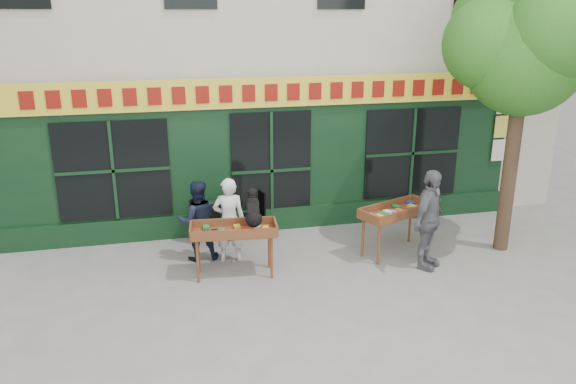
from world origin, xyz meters
name	(u,v)px	position (x,y,z in m)	size (l,w,h in m)	color
ground	(297,276)	(0.00, 0.00, 0.00)	(80.00, 80.00, 0.00)	slate
street_tree	(527,38)	(4.34, 0.36, 4.11)	(3.05, 2.90, 5.60)	#382619
book_cart_center	(234,233)	(-1.09, 0.32, 0.82)	(1.55, 0.76, 0.99)	brown
dog	(253,207)	(-0.74, 0.27, 1.29)	(0.34, 0.60, 0.60)	black
woman	(229,220)	(-1.09, 0.97, 0.82)	(0.60, 0.39, 1.65)	silver
book_cart_right	(396,213)	(2.12, 0.59, 0.82)	(1.62, 1.13, 0.99)	brown
man_right	(429,220)	(2.42, -0.16, 0.94)	(1.10, 0.46, 1.88)	#59595E
bistro_table	(229,214)	(-0.97, 2.06, 0.54)	(0.60, 0.60, 0.76)	black
bistro_chair_left	(199,216)	(-1.59, 2.01, 0.56)	(0.50, 0.50, 0.95)	black
bistro_chair_right	(258,210)	(-0.33, 2.13, 0.56)	(0.44, 0.43, 0.95)	black
potted_plant	(228,197)	(-0.97, 2.06, 0.91)	(0.15, 0.10, 0.28)	gray
man_left	(197,221)	(-1.67, 1.16, 0.78)	(0.76, 0.59, 1.57)	black
chalkboard	(209,220)	(-1.37, 2.19, 0.40)	(0.58, 0.25, 0.79)	black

